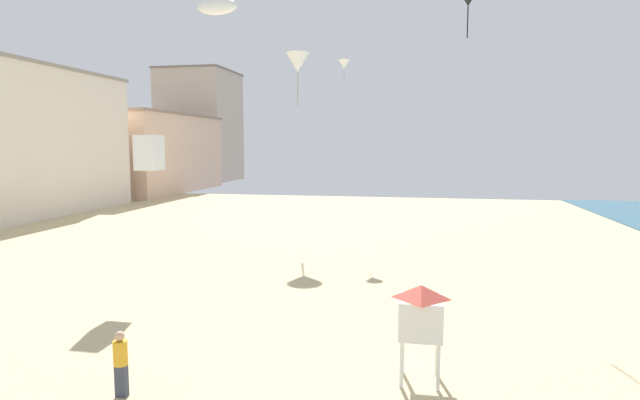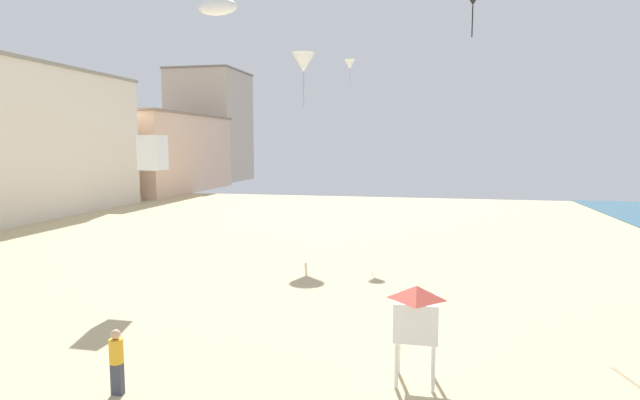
{
  "view_description": "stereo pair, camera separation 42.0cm",
  "coord_description": "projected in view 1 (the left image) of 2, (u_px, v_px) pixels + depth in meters",
  "views": [
    {
      "loc": [
        6.32,
        0.24,
        6.11
      ],
      "look_at": [
        2.91,
        18.15,
        4.13
      ],
      "focal_mm": 28.86,
      "sensor_mm": 36.0,
      "label": 1
    },
    {
      "loc": [
        6.73,
        0.33,
        6.11
      ],
      "look_at": [
        2.91,
        18.15,
        4.13
      ],
      "focal_mm": 28.86,
      "sensor_mm": 36.0,
      "label": 2
    }
  ],
  "objects": [
    {
      "name": "kite_white_delta_2",
      "position": [
        298.0,
        63.0,
        34.89
      ],
      "size": [
        1.58,
        1.58,
        3.59
      ],
      "color": "white"
    },
    {
      "name": "kite_white_parafoil",
      "position": [
        217.0,
        7.0,
        17.56
      ],
      "size": [
        1.42,
        0.4,
        0.55
      ],
      "color": "white"
    },
    {
      "name": "kite_flyer",
      "position": [
        121.0,
        360.0,
        12.41
      ],
      "size": [
        0.34,
        0.34,
        1.64
      ],
      "rotation": [
        0.0,
        0.0,
        0.47
      ],
      "color": "#383D4C",
      "rests_on": "ground"
    },
    {
      "name": "kite_white_delta",
      "position": [
        344.0,
        64.0,
        34.78
      ],
      "size": [
        0.77,
        0.77,
        1.75
      ],
      "color": "white"
    },
    {
      "name": "boardwalk_hotel_distant",
      "position": [
        201.0,
        126.0,
        86.31
      ],
      "size": [
        11.14,
        12.45,
        18.3
      ],
      "color": "#C6B29E",
      "rests_on": "ground"
    },
    {
      "name": "lifeguard_stand",
      "position": [
        421.0,
        312.0,
        13.13
      ],
      "size": [
        1.1,
        1.1,
        2.55
      ],
      "rotation": [
        0.0,
        0.0,
        -0.3
      ],
      "color": "white",
      "rests_on": "ground"
    },
    {
      "name": "kite_white_box",
      "position": [
        149.0,
        153.0,
        22.18
      ],
      "size": [
        0.96,
        0.96,
        1.51
      ],
      "color": "white"
    },
    {
      "name": "boardwalk_hotel_far",
      "position": [
        138.0,
        153.0,
        67.23
      ],
      "size": [
        14.77,
        22.1,
        10.03
      ],
      "color": "beige",
      "rests_on": "ground"
    }
  ]
}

